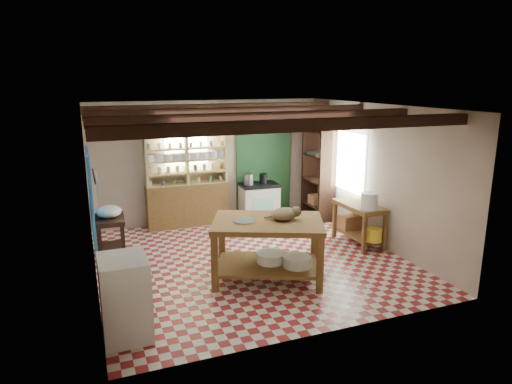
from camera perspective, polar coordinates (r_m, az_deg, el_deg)
name	(u,v)px	position (r m, az deg, el deg)	size (l,w,h in m)	color
floor	(250,260)	(7.93, -0.71, -8.56)	(5.00, 5.00, 0.02)	maroon
ceiling	(250,107)	(7.34, -0.77, 10.62)	(5.00, 5.00, 0.02)	#4E4D53
wall_back	(209,162)	(9.86, -5.84, 3.79)	(5.00, 0.04, 2.60)	#B9A694
wall_front	(326,233)	(5.35, 8.70, -5.03)	(5.00, 0.04, 2.60)	#B9A694
wall_left	(90,201)	(7.08, -20.06, -1.02)	(0.04, 5.00, 2.60)	#B9A694
wall_right	(377,175)	(8.70, 14.88, 2.03)	(0.04, 5.00, 2.60)	#B9A694
ceiling_beams	(250,114)	(7.35, -0.77, 9.69)	(5.00, 3.80, 0.15)	black
blue_wall_patch	(91,199)	(8.00, -19.91, -0.83)	(0.04, 1.40, 1.60)	blue
green_wall_patch	(264,161)	(10.24, 0.99, 3.95)	(1.30, 0.04, 2.30)	#1B4523
window_back	(186,144)	(9.66, -8.73, 5.89)	(0.90, 0.02, 0.80)	silver
window_right	(347,161)	(9.48, 11.30, 3.80)	(0.02, 1.30, 1.20)	silver
utensil_rail	(95,186)	(5.80, -19.52, 0.76)	(0.06, 0.90, 0.28)	black
pot_rack	(272,120)	(9.73, 1.95, 8.94)	(0.86, 0.12, 0.36)	black
shelving_unit	(187,174)	(9.59, -8.67, 2.19)	(1.70, 0.34, 2.20)	tan
tall_rack	(319,174)	(10.13, 7.82, 2.27)	(0.40, 0.86, 2.00)	black
work_table	(268,250)	(7.08, 1.46, -7.23)	(1.66, 1.10, 0.94)	brown
stove	(259,202)	(10.05, 0.39, -1.20)	(0.82, 0.55, 0.80)	silver
prep_table	(111,237)	(8.35, -17.67, -5.38)	(0.48, 0.71, 0.71)	black
white_cabinet	(125,297)	(5.78, -16.06, -12.56)	(0.55, 0.67, 1.00)	silver
right_counter	(359,224)	(8.77, 12.71, -3.92)	(0.54, 1.08, 0.77)	brown
cat	(284,214)	(6.94, 3.56, -2.76)	(0.42, 0.32, 0.19)	olive
steel_tray	(245,221)	(6.88, -1.44, -3.62)	(0.33, 0.33, 0.02)	#98989F
basin_large	(271,257)	(7.18, 1.86, -8.16)	(0.45, 0.45, 0.15)	silver
basin_small	(297,261)	(7.05, 5.15, -8.64)	(0.44, 0.44, 0.15)	silver
kettle_left	(248,179)	(9.84, -0.97, 1.60)	(0.21, 0.21, 0.24)	#98989F
kettle_right	(263,179)	(9.96, 0.94, 1.68)	(0.17, 0.17, 0.22)	black
enamel_bowl	(109,211)	(8.21, -17.90, -2.33)	(0.42, 0.42, 0.21)	silver
white_bucket	(369,201)	(8.32, 13.99, -1.11)	(0.30, 0.30, 0.30)	silver
wicker_basket	(350,222)	(9.02, 11.62, -3.67)	(0.39, 0.31, 0.27)	#9B623E
yellow_tub	(373,235)	(8.45, 14.42, -5.21)	(0.31, 0.31, 0.23)	yellow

